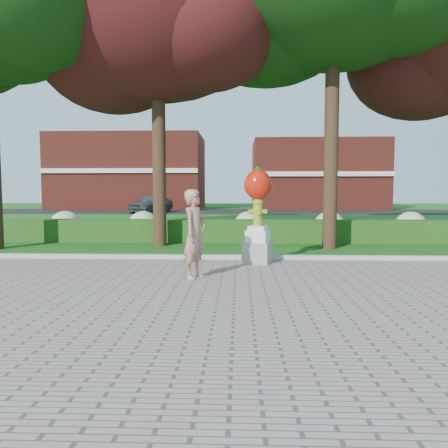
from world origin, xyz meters
The scene contains 12 objects.
ground centered at (0.00, 0.00, 0.00)m, with size 100.00×100.00×0.00m, color #175114.
walkway centered at (0.00, -4.00, 0.02)m, with size 40.00×14.00×0.04m, color gray.
curb centered at (0.00, 3.00, 0.07)m, with size 40.00×0.18×0.15m, color #ADADA5.
lawn_hedge centered at (0.00, 7.00, 0.40)m, with size 24.00×0.70×0.80m, color #1F4614.
hydrangea_row centered at (0.57, 8.00, 0.55)m, with size 20.10×1.10×0.99m.
street centered at (0.00, 28.00, 0.01)m, with size 50.00×8.00×0.02m, color black.
building_left centered at (-10.00, 34.00, 3.50)m, with size 14.00×8.00×7.00m, color maroon.
building_right centered at (8.00, 34.00, 3.20)m, with size 12.00×8.00×6.40m, color maroon.
tree_mid_left centered at (-2.10, 6.08, 7.30)m, with size 8.25×7.04×10.69m.
hydrant_sculpture centered at (1.10, 2.50, 1.31)m, with size 0.81×0.81×2.39m.
woman centered at (-0.27, 0.52, 0.96)m, with size 0.67×0.44×1.84m, color #AC7962.
parked_car centered at (-6.28, 25.74, 0.79)m, with size 1.81×4.50×1.53m, color #3F4046.
Camera 1 is at (0.63, -8.36, 1.87)m, focal length 35.00 mm.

